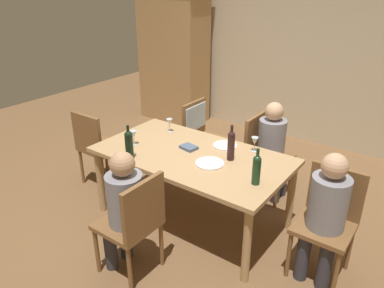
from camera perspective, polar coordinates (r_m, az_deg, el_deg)
The scene contains 22 objects.
ground_plane at distance 3.94m, azimuth -0.00°, elevation -11.32°, with size 10.00×10.00×0.00m, color brown.
rear_room_partition at distance 5.70m, azimuth 16.80°, elevation 13.82°, with size 6.40×0.12×2.70m, color beige.
armoire_cabinet at distance 6.35m, azimuth -2.84°, elevation 13.45°, with size 1.18×0.62×2.18m.
dining_table at distance 3.59m, azimuth -0.00°, elevation -2.58°, with size 1.86×1.03×0.75m.
chair_right_end at distance 3.25m, azimuth 20.31°, elevation -10.22°, with size 0.44×0.44×0.92m.
chair_far_right at distance 4.20m, azimuth 10.92°, elevation -0.95°, with size 0.44×0.44×0.92m.
chair_near at distance 3.03m, azimuth -8.84°, elevation -11.53°, with size 0.44×0.44×0.92m.
chair_left_end at distance 4.42m, azimuth -14.54°, elevation 0.04°, with size 0.44×0.44×0.92m.
chair_far_left at distance 4.57m, azimuth 1.11°, elevation 2.50°, with size 0.45×0.44×0.92m.
person_woman_host at distance 3.10m, azimuth 19.98°, elevation -9.48°, with size 0.30×0.34×1.12m.
person_man_bearded at distance 4.11m, azimuth 12.45°, elevation 0.04°, with size 0.34×0.29×1.11m.
person_man_guest at distance 3.04m, azimuth -10.51°, elevation -9.07°, with size 0.34×0.29×1.11m.
wine_bottle_tall_green at distance 3.39m, azimuth 6.05°, elevation -0.09°, with size 0.07×0.07×0.34m.
wine_bottle_dark_red at distance 3.45m, azimuth -9.68°, elevation 0.05°, with size 0.08×0.08×0.33m.
wine_bottle_short_olive at distance 3.03m, azimuth 9.92°, elevation -3.76°, with size 0.07×0.07×0.32m.
wine_glass_near_left at distance 3.60m, azimuth 9.64°, elevation 0.40°, with size 0.07×0.07×0.15m.
wine_glass_centre at distance 3.74m, azimuth -8.99°, elevation 1.40°, with size 0.07×0.07×0.15m.
wine_glass_near_right at distance 4.02m, azimuth -3.50°, elevation 3.32°, with size 0.07×0.07×0.15m.
dinner_plate_host at distance 3.72m, azimuth 5.13°, elevation -0.21°, with size 0.25×0.25×0.01m, color white.
dinner_plate_guest_left at distance 3.36m, azimuth 2.76°, elevation -2.98°, with size 0.26×0.26×0.01m, color white.
folded_napkin at distance 3.64m, azimuth -0.51°, elevation -0.52°, with size 0.16×0.12×0.03m, color #4C5B75.
handbag at distance 4.55m, azimuth 5.96°, elevation -4.51°, with size 0.28×0.12×0.22m, color brown.
Camera 1 is at (1.88, -2.58, 2.30)m, focal length 34.60 mm.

